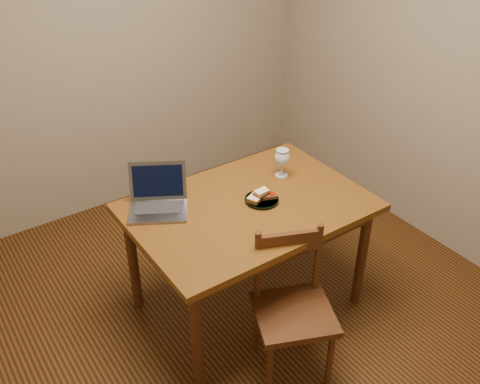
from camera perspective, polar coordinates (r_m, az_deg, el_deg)
floor at (r=3.36m, az=-0.28°, el=-12.90°), size 3.20×3.20×0.02m
back_wall at (r=3.95m, az=-14.15°, el=15.67°), size 3.20×0.02×2.60m
right_wall at (r=3.69m, az=21.40°, el=13.24°), size 0.02×3.20×2.60m
table at (r=3.01m, az=0.89°, el=-2.68°), size 1.30×0.90×0.74m
chair at (r=2.78m, az=5.69°, el=-11.71°), size 0.51×0.50×0.42m
plate at (r=2.98m, az=2.34°, el=-0.85°), size 0.19×0.19×0.02m
sandwich_cheese at (r=2.96m, az=1.75°, el=-0.56°), size 0.12×0.10×0.03m
sandwich_tomato at (r=2.98m, az=3.02°, el=-0.35°), size 0.10×0.08×0.03m
sandwich_top at (r=2.96m, az=2.31°, el=-0.09°), size 0.10×0.07×0.03m
milk_glass at (r=3.18m, az=4.49°, el=3.13°), size 0.09×0.09×0.18m
laptop at (r=2.94m, az=-8.75°, el=-0.50°), size 0.41×0.40×0.23m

